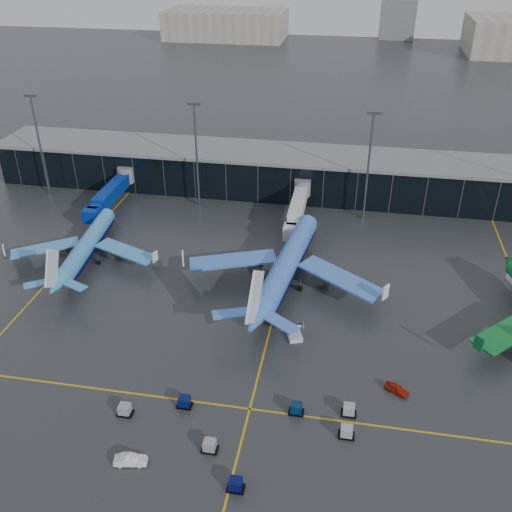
% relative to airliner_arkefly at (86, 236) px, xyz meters
% --- Properties ---
extents(ground, '(600.00, 600.00, 0.00)m').
position_rel_airliner_arkefly_xyz_m(ground, '(30.63, -20.56, -5.61)').
color(ground, '#282B2D').
rests_on(ground, ground).
extents(terminal_pier, '(142.00, 17.00, 10.70)m').
position_rel_airliner_arkefly_xyz_m(terminal_pier, '(30.63, 41.44, -0.19)').
color(terminal_pier, black).
rests_on(terminal_pier, ground).
extents(jet_bridges, '(94.00, 27.50, 7.20)m').
position_rel_airliner_arkefly_xyz_m(jet_bridges, '(-4.37, 22.43, -1.06)').
color(jet_bridges, '#595B60').
rests_on(jet_bridges, ground).
extents(flood_masts, '(203.00, 0.50, 25.50)m').
position_rel_airliner_arkefly_xyz_m(flood_masts, '(35.63, 29.44, 8.20)').
color(flood_masts, '#595B60').
rests_on(flood_masts, ground).
extents(distant_hangars, '(260.00, 71.00, 22.00)m').
position_rel_airliner_arkefly_xyz_m(distant_hangars, '(80.57, 249.52, 3.18)').
color(distant_hangars, '#B2AD99').
rests_on(distant_hangars, ground).
extents(taxi_lines, '(220.00, 120.00, 0.02)m').
position_rel_airliner_arkefly_xyz_m(taxi_lines, '(40.63, -9.95, -5.60)').
color(taxi_lines, gold).
rests_on(taxi_lines, ground).
extents(airliner_arkefly, '(35.34, 39.36, 11.22)m').
position_rel_airliner_arkefly_xyz_m(airliner_arkefly, '(0.00, 0.00, 0.00)').
color(airliner_arkefly, '#4191D7').
rests_on(airliner_arkefly, ground).
extents(airliner_klm_near, '(45.59, 50.38, 14.01)m').
position_rel_airliner_arkefly_xyz_m(airliner_klm_near, '(41.53, -1.16, 1.39)').
color(airliner_klm_near, '#4276D8').
rests_on(airliner_klm_near, ground).
extents(baggage_carts, '(33.55, 16.52, 1.70)m').
position_rel_airliner_arkefly_xyz_m(baggage_carts, '(41.35, -39.52, -4.85)').
color(baggage_carts, black).
rests_on(baggage_carts, ground).
extents(mobile_airstair, '(3.13, 3.74, 3.45)m').
position_rel_airliner_arkefly_xyz_m(mobile_airstair, '(45.02, -18.07, -4.84)').
color(mobile_airstair, silver).
rests_on(mobile_airstair, ground).
extents(service_van_red, '(3.98, 3.18, 1.27)m').
position_rel_airliner_arkefly_xyz_m(service_van_red, '(61.57, -28.31, -4.97)').
color(service_van_red, '#A81B0C').
rests_on(service_van_red, ground).
extents(service_van_white, '(4.47, 2.24, 1.41)m').
position_rel_airliner_arkefly_xyz_m(service_van_white, '(27.28, -47.72, -4.91)').
color(service_van_white, white).
rests_on(service_van_white, ground).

